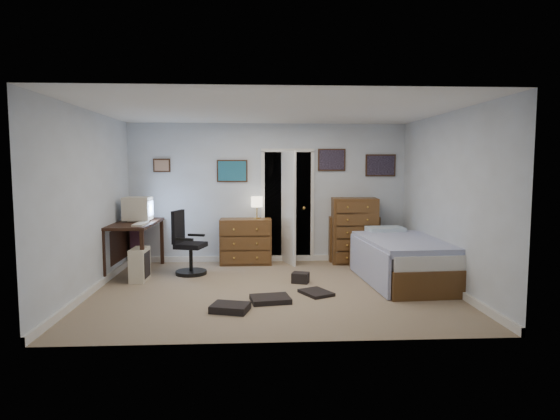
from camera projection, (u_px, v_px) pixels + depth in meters
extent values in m
cube|color=tan|center=(273.00, 290.00, 6.62)|extent=(5.00, 4.00, 0.02)
cube|color=black|center=(135.00, 224.00, 7.58)|extent=(0.69, 1.45, 0.04)
cube|color=black|center=(103.00, 257.00, 6.94)|extent=(0.06, 0.06, 0.79)
cube|color=black|center=(142.00, 257.00, 6.96)|extent=(0.06, 0.06, 0.79)
cube|color=black|center=(129.00, 242.00, 8.28)|extent=(0.06, 0.06, 0.79)
cube|color=black|center=(162.00, 242.00, 8.30)|extent=(0.06, 0.06, 0.79)
cube|color=black|center=(116.00, 246.00, 7.61)|extent=(0.06, 1.33, 0.55)
cube|color=beige|center=(138.00, 208.00, 7.71)|extent=(0.43, 0.41, 0.38)
cube|color=#8CB2F2|center=(151.00, 208.00, 7.72)|extent=(0.02, 0.31, 0.24)
cube|color=beige|center=(138.00, 220.00, 7.73)|extent=(0.28, 0.28, 0.02)
cube|color=beige|center=(140.00, 224.00, 7.24)|extent=(0.17, 0.45, 0.03)
cube|color=beige|center=(140.00, 264.00, 7.10)|extent=(0.23, 0.47, 0.50)
cube|color=black|center=(147.00, 264.00, 7.10)|extent=(0.01, 0.33, 0.39)
cylinder|color=black|center=(191.00, 272.00, 7.54)|extent=(0.62, 0.62, 0.06)
cylinder|color=black|center=(191.00, 260.00, 7.52)|extent=(0.07, 0.07, 0.38)
cube|color=black|center=(191.00, 245.00, 7.49)|extent=(0.52, 0.52, 0.08)
cube|color=black|center=(178.00, 227.00, 7.51)|extent=(0.16, 0.38, 0.53)
cube|color=black|center=(184.00, 239.00, 7.26)|extent=(0.29, 0.13, 0.04)
cube|color=black|center=(196.00, 235.00, 7.70)|extent=(0.29, 0.13, 0.04)
cube|color=maroon|center=(137.00, 240.00, 8.19)|extent=(0.19, 0.19, 0.89)
cube|color=brown|center=(246.00, 241.00, 8.32)|extent=(0.91, 0.45, 0.81)
cylinder|color=gold|center=(257.00, 218.00, 8.29)|extent=(0.12, 0.12, 0.02)
cylinder|color=gold|center=(257.00, 211.00, 8.28)|extent=(0.02, 0.02, 0.24)
cylinder|color=beige|center=(257.00, 202.00, 8.27)|extent=(0.20, 0.20, 0.18)
cube|color=black|center=(286.00, 205.00, 8.83)|extent=(0.90, 0.60, 2.00)
cube|color=white|center=(263.00, 207.00, 8.48)|extent=(0.06, 0.05, 2.00)
cube|color=white|center=(312.00, 207.00, 8.52)|extent=(0.06, 0.05, 2.00)
cube|color=white|center=(288.00, 150.00, 8.40)|extent=(0.96, 0.05, 0.06)
cube|color=white|center=(286.00, 207.00, 8.39)|extent=(0.31, 0.77, 2.00)
sphere|color=gold|center=(304.00, 208.00, 8.25)|extent=(0.06, 0.06, 0.06)
cube|color=brown|center=(354.00, 231.00, 8.38)|extent=(0.82, 0.52, 1.17)
cube|color=brown|center=(354.00, 239.00, 8.52)|extent=(0.92, 0.26, 0.82)
cube|color=black|center=(355.00, 231.00, 8.44)|extent=(0.84, 0.13, 0.27)
cube|color=maroon|center=(355.00, 233.00, 8.45)|extent=(0.73, 0.14, 0.20)
cube|color=brown|center=(403.00, 268.00, 7.12)|extent=(1.22, 2.24, 0.38)
cube|color=white|center=(403.00, 249.00, 7.09)|extent=(1.17, 2.19, 0.20)
cube|color=#6370B9|center=(406.00, 243.00, 6.97)|extent=(1.26, 1.92, 0.11)
cube|color=#6370B9|center=(368.00, 263.00, 6.93)|extent=(0.16, 1.85, 0.59)
cube|color=#7EA9CA|center=(385.00, 231.00, 7.88)|extent=(0.62, 0.45, 0.14)
cube|color=#331E11|center=(162.00, 165.00, 8.32)|extent=(0.30, 0.03, 0.24)
cube|color=#9A6154|center=(162.00, 165.00, 8.30)|extent=(0.25, 0.01, 0.19)
cube|color=#331E11|center=(232.00, 171.00, 8.40)|extent=(0.55, 0.03, 0.40)
cube|color=#0B4852|center=(232.00, 171.00, 8.38)|extent=(0.50, 0.01, 0.35)
cube|color=#331E11|center=(332.00, 160.00, 8.47)|extent=(0.50, 0.03, 0.40)
cube|color=black|center=(332.00, 160.00, 8.45)|extent=(0.45, 0.01, 0.35)
cube|color=#331E11|center=(381.00, 165.00, 8.53)|extent=(0.55, 0.03, 0.40)
cube|color=black|center=(381.00, 165.00, 8.51)|extent=(0.50, 0.01, 0.35)
cube|color=black|center=(316.00, 293.00, 6.36)|extent=(0.49, 0.54, 0.04)
cube|color=black|center=(270.00, 299.00, 6.01)|extent=(0.55, 0.46, 0.07)
cube|color=black|center=(300.00, 278.00, 6.98)|extent=(0.29, 0.26, 0.15)
cube|color=black|center=(230.00, 308.00, 5.61)|extent=(0.51, 0.43, 0.09)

